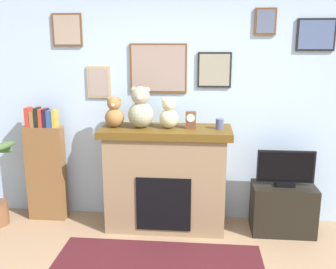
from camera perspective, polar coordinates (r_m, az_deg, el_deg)
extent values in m
cube|color=#B0CCEB|center=(4.38, 2.28, 3.89)|extent=(5.20, 0.12, 2.60)
cube|color=brown|center=(4.28, -1.47, 9.89)|extent=(0.63, 0.02, 0.54)
cube|color=gray|center=(4.26, -1.49, 9.88)|extent=(0.59, 0.00, 0.50)
cube|color=brown|center=(4.50, -14.90, 14.94)|extent=(0.34, 0.02, 0.36)
cube|color=tan|center=(4.49, -14.95, 14.94)|extent=(0.30, 0.00, 0.32)
cube|color=tan|center=(4.42, -10.34, 7.75)|extent=(0.27, 0.02, 0.36)
cube|color=gray|center=(4.41, -10.38, 7.74)|extent=(0.23, 0.00, 0.32)
cube|color=brown|center=(4.29, 14.43, 16.10)|extent=(0.23, 0.02, 0.28)
cube|color=slate|center=(4.28, 14.46, 16.11)|extent=(0.19, 0.00, 0.24)
cube|color=black|center=(4.25, 6.98, 9.60)|extent=(0.37, 0.02, 0.38)
cube|color=gray|center=(4.24, 6.99, 9.59)|extent=(0.33, 0.00, 0.34)
cube|color=black|center=(4.40, 21.35, 13.78)|extent=(0.40, 0.02, 0.34)
cube|color=#4C5E8B|center=(4.39, 21.39, 13.78)|extent=(0.36, 0.00, 0.30)
cube|color=#8F7453|center=(4.27, -0.31, -7.01)|extent=(1.29, 0.54, 1.07)
cube|color=brown|center=(4.11, -0.32, 0.51)|extent=(1.41, 0.60, 0.08)
cube|color=black|center=(4.08, -0.68, -10.46)|extent=(0.58, 0.02, 0.59)
cube|color=brown|center=(4.67, -17.80, -5.57)|extent=(0.44, 0.16, 1.11)
cube|color=#BB3428|center=(4.57, -20.18, 2.49)|extent=(0.05, 0.13, 0.22)
cube|color=#94653C|center=(4.55, -19.54, 2.24)|extent=(0.05, 0.13, 0.18)
cube|color=black|center=(4.52, -18.98, 2.49)|extent=(0.04, 0.13, 0.22)
cube|color=#B83627|center=(4.51, -18.40, 2.40)|extent=(0.04, 0.13, 0.21)
cube|color=black|center=(4.49, -17.86, 2.41)|extent=(0.04, 0.13, 0.21)
cube|color=#284C8F|center=(4.47, -17.23, 2.30)|extent=(0.06, 0.13, 0.19)
cube|color=gold|center=(4.45, -16.61, 2.35)|extent=(0.04, 0.13, 0.20)
ellipsoid|color=#416133|center=(4.48, -23.50, -1.61)|extent=(0.17, 0.37, 0.08)
cube|color=black|center=(4.42, 16.83, -10.60)|extent=(0.67, 0.40, 0.54)
cube|color=black|center=(4.31, 17.09, -7.08)|extent=(0.20, 0.14, 0.04)
cube|color=black|center=(4.25, 17.27, -4.61)|extent=(0.61, 0.03, 0.35)
cube|color=black|center=(4.23, 17.32, -4.68)|extent=(0.57, 0.00, 0.31)
cylinder|color=#4C517A|center=(4.05, 7.75, 1.59)|extent=(0.08, 0.08, 0.11)
cube|color=brown|center=(4.04, 3.44, 2.19)|extent=(0.11, 0.08, 0.18)
cylinder|color=white|center=(4.00, 3.43, 2.49)|extent=(0.09, 0.01, 0.09)
sphere|color=olive|center=(4.15, -8.05, 2.53)|extent=(0.21, 0.21, 0.21)
sphere|color=olive|center=(4.12, -8.12, 4.65)|extent=(0.15, 0.15, 0.15)
sphere|color=olive|center=(4.13, -8.85, 5.26)|extent=(0.05, 0.05, 0.05)
sphere|color=olive|center=(4.10, -7.43, 5.26)|extent=(0.05, 0.05, 0.05)
sphere|color=beige|center=(4.07, -8.31, 4.42)|extent=(0.04, 0.04, 0.04)
sphere|color=#A09E82|center=(4.08, -4.11, 2.96)|extent=(0.28, 0.28, 0.28)
sphere|color=#A09E82|center=(4.05, -4.16, 5.84)|extent=(0.20, 0.20, 0.20)
sphere|color=#A09E82|center=(4.06, -5.15, 6.68)|extent=(0.07, 0.07, 0.07)
sphere|color=#A09E82|center=(4.03, -3.19, 6.67)|extent=(0.07, 0.07, 0.07)
sphere|color=beige|center=(3.98, -4.34, 5.55)|extent=(0.06, 0.06, 0.06)
sphere|color=#C3BE92|center=(4.05, 0.13, 2.40)|extent=(0.20, 0.20, 0.20)
sphere|color=#C3BE92|center=(4.03, 0.14, 4.55)|extent=(0.15, 0.15, 0.15)
sphere|color=#C3BE92|center=(4.03, -0.60, 5.18)|extent=(0.05, 0.05, 0.05)
sphere|color=#C3BE92|center=(4.02, 0.87, 5.16)|extent=(0.05, 0.05, 0.05)
sphere|color=beige|center=(3.97, 0.06, 4.31)|extent=(0.04, 0.04, 0.04)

